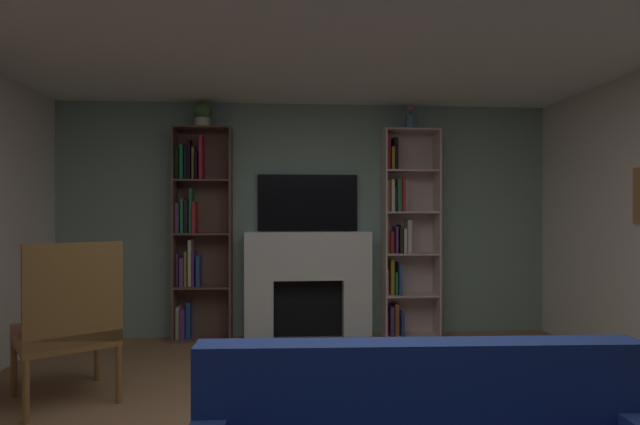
# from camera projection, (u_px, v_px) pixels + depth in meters

# --- Properties ---
(wall_back_accent) EXTENTS (5.43, 0.06, 2.51)m
(wall_back_accent) POSITION_uv_depth(u_px,v_px,m) (307.00, 220.00, 5.59)
(wall_back_accent) COLOR #7D9D92
(wall_back_accent) RESTS_ON ground_plane
(fireplace) EXTENTS (1.44, 0.55, 1.13)m
(fireplace) POSITION_uv_depth(u_px,v_px,m) (308.00, 281.00, 5.44)
(fireplace) COLOR white
(fireplace) RESTS_ON ground_plane
(tv) EXTENTS (1.08, 0.06, 0.61)m
(tv) POSITION_uv_depth(u_px,v_px,m) (308.00, 203.00, 5.53)
(tv) COLOR black
(tv) RESTS_ON fireplace
(bookshelf_left) EXTENTS (0.60, 0.27, 2.23)m
(bookshelf_left) POSITION_uv_depth(u_px,v_px,m) (197.00, 233.00, 5.38)
(bookshelf_left) COLOR brown
(bookshelf_left) RESTS_ON ground_plane
(bookshelf_right) EXTENTS (0.60, 0.29, 2.23)m
(bookshelf_right) POSITION_uv_depth(u_px,v_px,m) (403.00, 234.00, 5.54)
(bookshelf_right) COLOR beige
(bookshelf_right) RESTS_ON ground_plane
(potted_plant) EXTENTS (0.19, 0.19, 0.26)m
(potted_plant) POSITION_uv_depth(u_px,v_px,m) (203.00, 114.00, 5.32)
(potted_plant) COLOR beige
(potted_plant) RESTS_ON bookshelf_left
(vase_with_flowers) EXTENTS (0.10, 0.10, 0.26)m
(vase_with_flowers) POSITION_uv_depth(u_px,v_px,m) (411.00, 119.00, 5.49)
(vase_with_flowers) COLOR teal
(vase_with_flowers) RESTS_ON bookshelf_right
(armchair) EXTENTS (0.87, 0.88, 1.14)m
(armchair) POSITION_uv_depth(u_px,v_px,m) (68.00, 323.00, 3.59)
(armchair) COLOR brown
(armchair) RESTS_ON ground_plane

